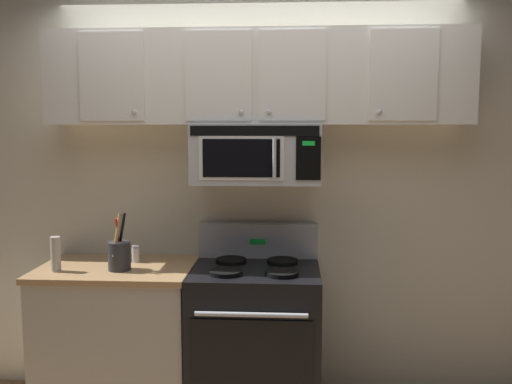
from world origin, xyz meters
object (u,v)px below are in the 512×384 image
at_px(stove_range, 255,338).
at_px(salt_shaker, 136,254).
at_px(pepper_mill, 56,254).
at_px(over_range_microwave, 256,154).
at_px(utensil_crock_charcoal, 119,254).

xyz_separation_m(stove_range, salt_shaker, (-0.75, 0.11, 0.48)).
distance_m(salt_shaker, pepper_mill, 0.48).
height_order(salt_shaker, pepper_mill, pepper_mill).
bearing_deg(pepper_mill, over_range_microwave, 12.39).
bearing_deg(utensil_crock_charcoal, stove_range, 6.16).
bearing_deg(utensil_crock_charcoal, over_range_microwave, 14.29).
relative_size(stove_range, pepper_mill, 5.48).
distance_m(utensil_crock_charcoal, pepper_mill, 0.36).
distance_m(stove_range, salt_shaker, 0.90).
bearing_deg(salt_shaker, pepper_mill, -148.14).
relative_size(stove_range, utensil_crock_charcoal, 3.27).
bearing_deg(pepper_mill, utensil_crock_charcoal, 8.11).
height_order(stove_range, salt_shaker, stove_range).
distance_m(stove_range, utensil_crock_charcoal, 0.96).
relative_size(utensil_crock_charcoal, salt_shaker, 3.29).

